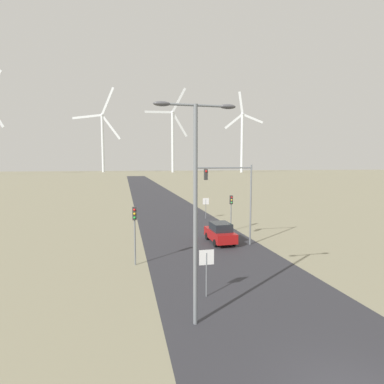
{
  "coord_description": "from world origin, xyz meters",
  "views": [
    {
      "loc": [
        -6.48,
        -6.61,
        6.99
      ],
      "look_at": [
        0.0,
        21.93,
        4.24
      ],
      "focal_mm": 28.0,
      "sensor_mm": 36.0,
      "label": 1
    }
  ],
  "objects_px": {
    "wind_turbine_center": "(173,135)",
    "wind_turbine_right": "(242,137)",
    "streetlamp": "(195,187)",
    "car_approaching": "(220,233)",
    "stop_sign_near": "(206,264)",
    "traffic_light_post_near_right": "(231,205)",
    "wind_turbine_left": "(103,136)",
    "traffic_light_mast_overhead": "(234,189)",
    "stop_sign_far": "(206,204)",
    "traffic_light_post_near_left": "(135,223)"
  },
  "relations": [
    {
      "from": "stop_sign_far",
      "to": "wind_turbine_center",
      "type": "height_order",
      "value": "wind_turbine_center"
    },
    {
      "from": "traffic_light_post_near_right",
      "to": "car_approaching",
      "type": "relative_size",
      "value": 0.91
    },
    {
      "from": "stop_sign_far",
      "to": "car_approaching",
      "type": "distance_m",
      "value": 11.89
    },
    {
      "from": "stop_sign_near",
      "to": "stop_sign_far",
      "type": "relative_size",
      "value": 0.96
    },
    {
      "from": "traffic_light_mast_overhead",
      "to": "wind_turbine_right",
      "type": "bearing_deg",
      "value": 67.66
    },
    {
      "from": "stop_sign_near",
      "to": "wind_turbine_left",
      "type": "height_order",
      "value": "wind_turbine_left"
    },
    {
      "from": "streetlamp",
      "to": "traffic_light_mast_overhead",
      "type": "height_order",
      "value": "streetlamp"
    },
    {
      "from": "streetlamp",
      "to": "wind_turbine_center",
      "type": "xyz_separation_m",
      "value": [
        36.49,
        233.0,
        24.33
      ]
    },
    {
      "from": "traffic_light_mast_overhead",
      "to": "wind_turbine_center",
      "type": "xyz_separation_m",
      "value": [
        30.39,
        221.45,
        25.44
      ]
    },
    {
      "from": "streetlamp",
      "to": "wind_turbine_left",
      "type": "xyz_separation_m",
      "value": [
        -19.78,
        250.16,
        23.81
      ]
    },
    {
      "from": "streetlamp",
      "to": "traffic_light_mast_overhead",
      "type": "relative_size",
      "value": 1.37
    },
    {
      "from": "traffic_light_post_near_left",
      "to": "traffic_light_post_near_right",
      "type": "relative_size",
      "value": 1.09
    },
    {
      "from": "stop_sign_near",
      "to": "wind_turbine_left",
      "type": "relative_size",
      "value": 0.04
    },
    {
      "from": "traffic_light_post_near_left",
      "to": "car_approaching",
      "type": "bearing_deg",
      "value": 29.47
    },
    {
      "from": "wind_turbine_left",
      "to": "wind_turbine_center",
      "type": "distance_m",
      "value": 58.84
    },
    {
      "from": "traffic_light_post_near_right",
      "to": "wind_turbine_right",
      "type": "relative_size",
      "value": 0.06
    },
    {
      "from": "wind_turbine_right",
      "to": "traffic_light_post_near_right",
      "type": "bearing_deg",
      "value": -112.45
    },
    {
      "from": "traffic_light_post_near_right",
      "to": "car_approaching",
      "type": "height_order",
      "value": "traffic_light_post_near_right"
    },
    {
      "from": "streetlamp",
      "to": "wind_turbine_center",
      "type": "height_order",
      "value": "wind_turbine_center"
    },
    {
      "from": "wind_turbine_right",
      "to": "stop_sign_near",
      "type": "bearing_deg",
      "value": -112.61
    },
    {
      "from": "wind_turbine_right",
      "to": "stop_sign_far",
      "type": "bearing_deg",
      "value": -113.39
    },
    {
      "from": "stop_sign_near",
      "to": "stop_sign_far",
      "type": "bearing_deg",
      "value": 74.66
    },
    {
      "from": "traffic_light_post_near_left",
      "to": "streetlamp",
      "type": "bearing_deg",
      "value": -74.77
    },
    {
      "from": "car_approaching",
      "to": "wind_turbine_center",
      "type": "bearing_deg",
      "value": 81.94
    },
    {
      "from": "wind_turbine_center",
      "to": "stop_sign_near",
      "type": "bearing_deg",
      "value": -98.71
    },
    {
      "from": "stop_sign_near",
      "to": "traffic_light_mast_overhead",
      "type": "height_order",
      "value": "traffic_light_mast_overhead"
    },
    {
      "from": "streetlamp",
      "to": "car_approaching",
      "type": "relative_size",
      "value": 2.3
    },
    {
      "from": "traffic_light_post_near_right",
      "to": "wind_turbine_center",
      "type": "bearing_deg",
      "value": 82.45
    },
    {
      "from": "wind_turbine_center",
      "to": "wind_turbine_right",
      "type": "relative_size",
      "value": 1.06
    },
    {
      "from": "traffic_light_post_near_left",
      "to": "traffic_light_post_near_right",
      "type": "xyz_separation_m",
      "value": [
        10.12,
        8.45,
        -0.23
      ]
    },
    {
      "from": "wind_turbine_center",
      "to": "traffic_light_post_near_right",
      "type": "bearing_deg",
      "value": -97.55
    },
    {
      "from": "wind_turbine_right",
      "to": "streetlamp",
      "type": "bearing_deg",
      "value": -112.65
    },
    {
      "from": "wind_turbine_right",
      "to": "traffic_light_mast_overhead",
      "type": "bearing_deg",
      "value": -112.34
    },
    {
      "from": "traffic_light_post_near_right",
      "to": "car_approaching",
      "type": "xyz_separation_m",
      "value": [
        -2.54,
        -4.16,
        -1.83
      ]
    },
    {
      "from": "streetlamp",
      "to": "traffic_light_post_near_left",
      "type": "height_order",
      "value": "streetlamp"
    },
    {
      "from": "streetlamp",
      "to": "traffic_light_post_near_right",
      "type": "bearing_deg",
      "value": 65.03
    },
    {
      "from": "stop_sign_far",
      "to": "traffic_light_mast_overhead",
      "type": "distance_m",
      "value": 13.22
    },
    {
      "from": "streetlamp",
      "to": "traffic_light_mast_overhead",
      "type": "xyz_separation_m",
      "value": [
        6.11,
        11.55,
        -1.12
      ]
    },
    {
      "from": "stop_sign_near",
      "to": "wind_turbine_right",
      "type": "distance_m",
      "value": 235.69
    },
    {
      "from": "traffic_light_mast_overhead",
      "to": "wind_turbine_left",
      "type": "xyz_separation_m",
      "value": [
        -25.89,
        238.61,
        24.93
      ]
    },
    {
      "from": "traffic_light_mast_overhead",
      "to": "car_approaching",
      "type": "distance_m",
      "value": 4.22
    },
    {
      "from": "streetlamp",
      "to": "wind_turbine_right",
      "type": "distance_m",
      "value": 238.0
    },
    {
      "from": "stop_sign_far",
      "to": "traffic_light_mast_overhead",
      "type": "relative_size",
      "value": 0.38
    },
    {
      "from": "traffic_light_mast_overhead",
      "to": "wind_turbine_left",
      "type": "distance_m",
      "value": 241.3
    },
    {
      "from": "stop_sign_near",
      "to": "traffic_light_post_near_left",
      "type": "height_order",
      "value": "traffic_light_post_near_left"
    },
    {
      "from": "traffic_light_post_near_right",
      "to": "wind_turbine_center",
      "type": "xyz_separation_m",
      "value": [
        28.66,
        216.17,
        27.59
      ]
    },
    {
      "from": "wind_turbine_left",
      "to": "wind_turbine_right",
      "type": "bearing_deg",
      "value": -15.84
    },
    {
      "from": "stop_sign_near",
      "to": "traffic_light_post_near_right",
      "type": "xyz_separation_m",
      "value": [
        6.64,
        14.33,
        0.98
      ]
    },
    {
      "from": "stop_sign_far",
      "to": "traffic_light_mast_overhead",
      "type": "xyz_separation_m",
      "value": [
        -1.09,
        -12.81,
        3.05
      ]
    },
    {
      "from": "stop_sign_far",
      "to": "traffic_light_post_near_right",
      "type": "xyz_separation_m",
      "value": [
        0.64,
        -7.53,
        0.9
      ]
    }
  ]
}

